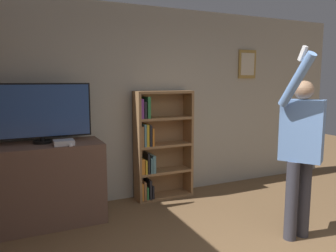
{
  "coord_description": "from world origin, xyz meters",
  "views": [
    {
      "loc": [
        -1.82,
        -1.26,
        1.68
      ],
      "look_at": [
        -0.37,
        1.87,
        1.2
      ],
      "focal_mm": 35.0,
      "sensor_mm": 36.0,
      "label": 1
    }
  ],
  "objects_px": {
    "television": "(41,112)",
    "bookshelf": "(158,146)",
    "person": "(301,145)",
    "game_console": "(64,143)"
  },
  "relations": [
    {
      "from": "game_console",
      "to": "bookshelf",
      "type": "relative_size",
      "value": 0.14
    },
    {
      "from": "game_console",
      "to": "person",
      "type": "distance_m",
      "value": 2.58
    },
    {
      "from": "television",
      "to": "bookshelf",
      "type": "bearing_deg",
      "value": 6.84
    },
    {
      "from": "game_console",
      "to": "television",
      "type": "bearing_deg",
      "value": 133.02
    },
    {
      "from": "television",
      "to": "person",
      "type": "bearing_deg",
      "value": -33.3
    },
    {
      "from": "television",
      "to": "bookshelf",
      "type": "xyz_separation_m",
      "value": [
        1.54,
        0.18,
        -0.56
      ]
    },
    {
      "from": "television",
      "to": "bookshelf",
      "type": "relative_size",
      "value": 0.73
    },
    {
      "from": "bookshelf",
      "to": "person",
      "type": "distance_m",
      "value": 1.98
    },
    {
      "from": "game_console",
      "to": "person",
      "type": "xyz_separation_m",
      "value": [
        2.2,
        -1.36,
        0.03
      ]
    },
    {
      "from": "bookshelf",
      "to": "person",
      "type": "height_order",
      "value": "person"
    }
  ]
}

